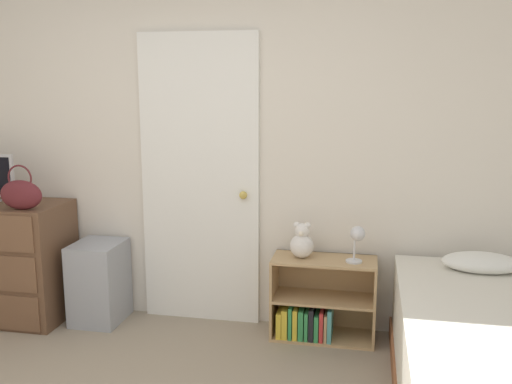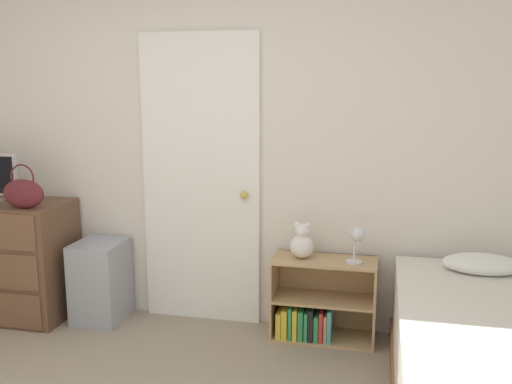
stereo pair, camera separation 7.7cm
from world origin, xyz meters
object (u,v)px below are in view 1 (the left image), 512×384
(desk_lamp, at_px, (357,238))
(bed, at_px, (499,362))
(teddy_bear, at_px, (302,242))
(bookshelf, at_px, (316,307))
(storage_bin, at_px, (99,282))
(handbag, at_px, (21,194))

(desk_lamp, xyz_separation_m, bed, (0.76, -0.70, -0.44))
(teddy_bear, distance_m, desk_lamp, 0.37)
(bookshelf, height_order, teddy_bear, teddy_bear)
(desk_lamp, height_order, bed, desk_lamp)
(storage_bin, height_order, teddy_bear, teddy_bear)
(bookshelf, relative_size, teddy_bear, 2.84)
(bed, bearing_deg, handbag, 171.09)
(teddy_bear, bearing_deg, handbag, -171.97)
(bookshelf, xyz_separation_m, desk_lamp, (0.26, -0.04, 0.52))
(storage_bin, xyz_separation_m, teddy_bear, (1.47, 0.04, 0.37))
(bookshelf, bearing_deg, teddy_bear, -179.32)
(storage_bin, bearing_deg, bookshelf, 1.45)
(handbag, bearing_deg, desk_lamp, 5.66)
(handbag, relative_size, desk_lamp, 1.25)
(bookshelf, height_order, bed, bed)
(storage_bin, relative_size, bookshelf, 0.84)
(bookshelf, bearing_deg, handbag, -172.35)
(handbag, relative_size, bookshelf, 0.44)
(desk_lamp, bearing_deg, bookshelf, 170.30)
(handbag, bearing_deg, bed, -8.91)
(teddy_bear, bearing_deg, bed, -33.32)
(desk_lamp, bearing_deg, handbag, -174.34)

